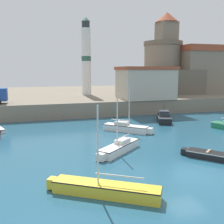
# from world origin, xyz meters

# --- Properties ---
(ground_plane) EXTENTS (200.00, 200.00, 0.00)m
(ground_plane) POSITION_xyz_m (0.00, 0.00, 0.00)
(ground_plane) COLOR #235670
(quay_seawall) EXTENTS (120.00, 40.00, 2.28)m
(quay_seawall) POSITION_xyz_m (0.00, 42.27, 1.14)
(quay_seawall) COLOR gray
(quay_seawall) RESTS_ON ground
(motorboat_black_0) EXTENTS (3.12, 5.07, 2.45)m
(motorboat_black_0) POSITION_xyz_m (7.02, 16.72, 0.58)
(motorboat_black_0) COLOR black
(motorboat_black_0) RESTS_ON ground
(sailboat_white_2) EXTENTS (4.83, 4.38, 5.11)m
(sailboat_white_2) POSITION_xyz_m (-3.00, 5.76, 0.44)
(sailboat_white_2) COLOR white
(sailboat_white_2) RESTS_ON ground
(dinghy_black_6) EXTENTS (3.18, 3.45, 0.63)m
(dinghy_black_6) POSITION_xyz_m (3.30, 2.28, 0.30)
(dinghy_black_6) COLOR black
(dinghy_black_6) RESTS_ON ground
(sailboat_white_7) EXTENTS (4.98, 4.71, 5.19)m
(sailboat_white_7) POSITION_xyz_m (0.21, 12.76, 0.47)
(sailboat_white_7) COLOR white
(sailboat_white_7) RESTS_ON ground
(sailboat_yellow_9) EXTENTS (6.14, 4.30, 5.17)m
(sailboat_yellow_9) POSITION_xyz_m (-6.25, -1.51, 0.41)
(sailboat_yellow_9) COLOR yellow
(sailboat_yellow_9) RESTS_ON ground
(church) EXTENTS (15.07, 18.20, 16.33)m
(church) POSITION_xyz_m (23.18, 37.43, 7.53)
(church) COLOR gray
(church) RESTS_ON quay_seawall
(fortress) EXTENTS (12.72, 12.72, 10.46)m
(fortress) POSITION_xyz_m (16.00, 34.96, 5.92)
(fortress) COLOR #685E4F
(fortress) RESTS_ON quay_seawall
(lighthouse) EXTENTS (1.79, 1.79, 14.48)m
(lighthouse) POSITION_xyz_m (0.00, 35.05, 9.32)
(lighthouse) COLOR silver
(lighthouse) RESTS_ON quay_seawall
(harbor_shed_near_wharf) EXTENTS (8.83, 6.88, 5.27)m
(harbor_shed_near_wharf) POSITION_xyz_m (8.00, 25.34, 4.93)
(harbor_shed_near_wharf) COLOR #BCB29E
(harbor_shed_near_wharf) RESTS_ON quay_seawall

